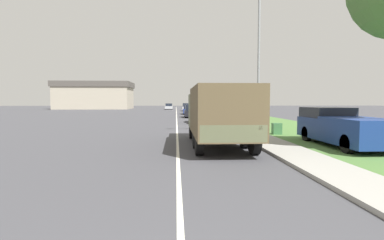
% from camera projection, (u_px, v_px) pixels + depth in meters
% --- Properties ---
extents(ground_plane, '(180.00, 180.00, 0.00)m').
position_uv_depth(ground_plane, '(177.00, 116.00, 40.87)').
color(ground_plane, '#424247').
extents(lane_centre_stripe, '(0.12, 120.00, 0.00)m').
position_uv_depth(lane_centre_stripe, '(177.00, 116.00, 40.87)').
color(lane_centre_stripe, silver).
rests_on(lane_centre_stripe, ground).
extents(sidewalk_right, '(1.80, 120.00, 0.12)m').
position_uv_depth(sidewalk_right, '(209.00, 116.00, 41.10)').
color(sidewalk_right, '#9E9B93').
rests_on(sidewalk_right, ground).
extents(grass_strip_right, '(7.00, 120.00, 0.02)m').
position_uv_depth(grass_strip_right, '(241.00, 116.00, 41.34)').
color(grass_strip_right, '#4C7538').
rests_on(grass_strip_right, ground).
extents(military_truck, '(2.46, 7.73, 2.71)m').
position_uv_depth(military_truck, '(218.00, 112.00, 13.90)').
color(military_truck, '#606647').
rests_on(military_truck, ground).
extents(car_nearest_ahead, '(1.78, 4.44, 1.50)m').
position_uv_depth(car_nearest_ahead, '(199.00, 116.00, 28.86)').
color(car_nearest_ahead, '#B7BABF').
rests_on(car_nearest_ahead, ground).
extents(car_second_ahead, '(1.83, 3.90, 1.59)m').
position_uv_depth(car_second_ahead, '(192.00, 112.00, 38.02)').
color(car_second_ahead, black).
rests_on(car_second_ahead, ground).
extents(car_third_ahead, '(1.92, 4.28, 1.48)m').
position_uv_depth(car_third_ahead, '(189.00, 110.00, 47.36)').
color(car_third_ahead, navy).
rests_on(car_third_ahead, ground).
extents(car_fourth_ahead, '(1.90, 4.13, 1.61)m').
position_uv_depth(car_fourth_ahead, '(187.00, 107.00, 62.85)').
color(car_fourth_ahead, silver).
rests_on(car_fourth_ahead, ground).
extents(car_farthest_ahead, '(1.81, 4.55, 1.47)m').
position_uv_depth(car_farthest_ahead, '(169.00, 107.00, 73.95)').
color(car_farthest_ahead, '#B7BABF').
rests_on(car_farthest_ahead, ground).
extents(pickup_truck, '(2.08, 5.61, 1.75)m').
position_uv_depth(pickup_truck, '(342.00, 127.00, 13.91)').
color(pickup_truck, navy).
rests_on(pickup_truck, grass_strip_right).
extents(lamp_post, '(1.69, 0.24, 8.34)m').
position_uv_depth(lamp_post, '(256.00, 51.00, 17.35)').
color(lamp_post, gray).
rests_on(lamp_post, sidewalk_right).
extents(utility_box, '(0.55, 0.45, 0.70)m').
position_uv_depth(utility_box, '(277.00, 129.00, 18.61)').
color(utility_box, '#3D7042').
rests_on(utility_box, grass_strip_right).
extents(building_distant, '(19.05, 11.88, 6.99)m').
position_uv_depth(building_distant, '(95.00, 95.00, 78.24)').
color(building_distant, '#B2A893').
rests_on(building_distant, ground).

